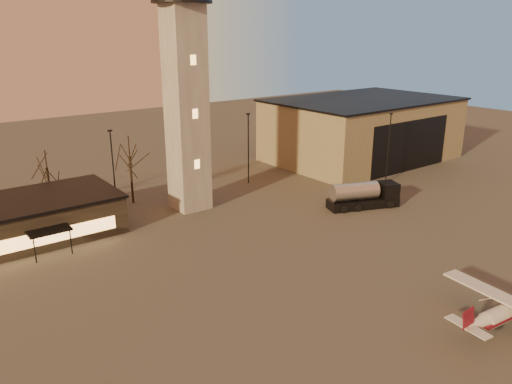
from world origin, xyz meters
The scene contains 7 objects.
ground centered at (0.00, 0.00, 0.00)m, with size 220.00×220.00×0.00m, color #3A3836.
control_tower centered at (0.00, 30.00, 16.33)m, with size 6.80×6.80×32.60m.
hangar centered at (36.00, 33.98, 5.15)m, with size 30.60×20.60×10.30m.
light_poles centered at (0.50, 31.00, 5.41)m, with size 58.50×12.25×10.14m.
tree_row centered at (-13.70, 39.16, 5.94)m, with size 37.20×9.20×8.80m.
cessna_front centered at (5.23, -7.37, 1.04)m, with size 8.82×11.12×3.06m.
fuel_truck centered at (17.16, 16.93, 1.31)m, with size 9.27×5.63×3.32m.
Camera 1 is at (-29.17, -21.88, 21.15)m, focal length 35.00 mm.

